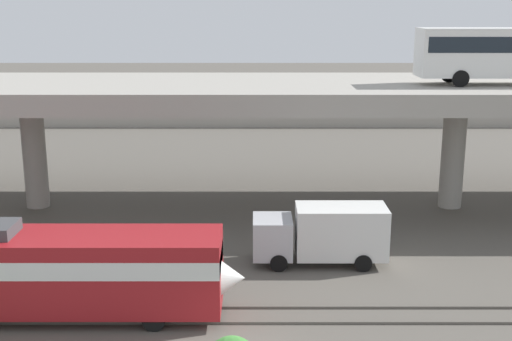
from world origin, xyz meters
TOP-DOWN VIEW (x-y plane):
  - rail_strip_near at (0.00, 3.27)m, footprint 110.00×0.12m
  - rail_strip_far at (0.00, 4.73)m, footprint 110.00×0.12m
  - train_locomotive at (-7.20, 4.00)m, footprint 15.54×3.04m
  - highway_overpass at (0.00, 20.00)m, footprint 96.00×12.10m
  - service_truck_east at (4.26, 10.04)m, footprint 6.80×2.46m
  - pier_parking_lot at (0.00, 55.00)m, footprint 63.26×12.54m
  - parked_car_0 at (-26.14, 56.83)m, footprint 4.46×1.85m
  - parked_car_1 at (1.91, 55.31)m, footprint 4.18×1.98m
  - parked_car_2 at (-10.22, 57.06)m, footprint 4.16×1.82m
  - parked_car_3 at (-16.00, 53.85)m, footprint 4.55×1.92m
  - parked_car_4 at (8.04, 57.83)m, footprint 4.05×1.89m
  - parked_car_5 at (25.76, 55.51)m, footprint 4.40×1.92m
  - harbor_water at (0.00, 78.00)m, footprint 140.00×36.00m

SIDE VIEW (x-z plane):
  - harbor_water at x=0.00m, z-range 0.00..0.01m
  - rail_strip_near at x=0.00m, z-range 0.00..0.12m
  - rail_strip_far at x=0.00m, z-range 0.00..0.12m
  - pier_parking_lot at x=0.00m, z-range 0.00..1.69m
  - service_truck_east at x=4.26m, z-range 0.12..3.16m
  - train_locomotive at x=-7.20m, z-range 0.10..4.28m
  - parked_car_2 at x=-10.22m, z-range 1.71..3.21m
  - parked_car_4 at x=8.04m, z-range 1.71..3.21m
  - parked_car_0 at x=-26.14m, z-range 1.71..3.21m
  - parked_car_1 at x=1.91m, z-range 1.71..3.21m
  - parked_car_5 at x=25.76m, z-range 1.71..3.21m
  - parked_car_3 at x=-16.00m, z-range 1.71..3.21m
  - highway_overpass at x=0.00m, z-range 3.30..11.50m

